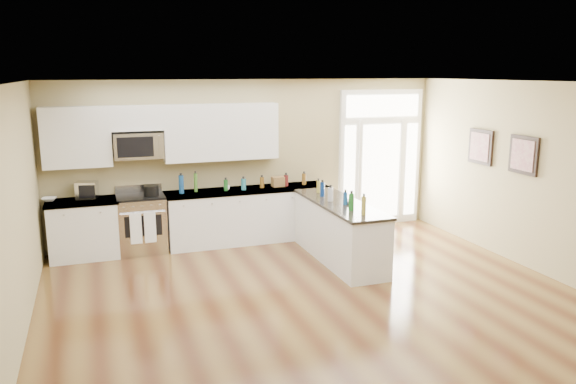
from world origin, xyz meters
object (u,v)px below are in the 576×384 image
at_px(kitchen_range, 142,224).
at_px(stockpot, 151,190).
at_px(peninsula_cabinet, 339,233).
at_px(toaster_oven, 87,190).

height_order(kitchen_range, stockpot, stockpot).
distance_m(peninsula_cabinet, toaster_oven, 4.08).
bearing_deg(toaster_oven, kitchen_range, 4.73).
height_order(peninsula_cabinet, toaster_oven, toaster_oven).
bearing_deg(peninsula_cabinet, kitchen_range, 153.44).
bearing_deg(kitchen_range, peninsula_cabinet, -26.56).
height_order(peninsula_cabinet, stockpot, stockpot).
distance_m(peninsula_cabinet, kitchen_range, 3.24).
bearing_deg(toaster_oven, stockpot, 2.04).
relative_size(peninsula_cabinet, kitchen_range, 2.15).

